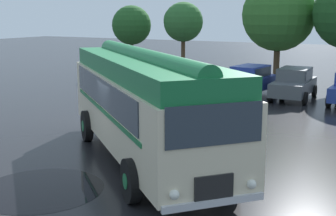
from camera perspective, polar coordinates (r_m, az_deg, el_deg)
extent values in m
plane|color=black|center=(14.69, -4.30, -6.51)|extent=(120.00, 120.00, 0.00)
cube|color=beige|center=(14.41, -2.88, -0.26)|extent=(9.16, 8.48, 2.10)
cube|color=#196B38|center=(14.20, -2.94, 5.00)|extent=(8.88, 8.20, 0.56)
cylinder|color=#196B38|center=(14.18, -2.95, 6.04)|extent=(7.53, 6.73, 0.60)
cube|color=#2D3842|center=(15.00, 1.39, 2.43)|extent=(6.03, 5.31, 0.84)
cube|color=#2D3842|center=(14.29, -8.12, 1.86)|extent=(6.03, 5.31, 0.84)
cube|color=#196B38|center=(15.00, 1.51, 0.33)|extent=(6.18, 5.44, 0.12)
cube|color=#196B38|center=(14.29, -7.96, -0.33)|extent=(6.18, 5.44, 0.12)
cube|color=#2D3842|center=(9.69, 5.76, -2.06)|extent=(1.48, 1.68, 0.88)
cube|color=black|center=(10.10, 5.61, -9.64)|extent=(0.64, 0.72, 0.56)
cube|color=silver|center=(10.20, 5.63, -11.41)|extent=(1.64, 1.85, 0.16)
sphere|color=white|center=(10.49, 10.14, -9.11)|extent=(0.22, 0.22, 0.22)
sphere|color=white|center=(9.77, 0.78, -10.52)|extent=(0.22, 0.22, 0.22)
cylinder|color=black|center=(12.38, 7.24, -7.37)|extent=(1.01, 0.94, 1.10)
cylinder|color=#196B38|center=(12.38, 7.24, -7.37)|extent=(0.50, 0.49, 0.39)
cylinder|color=black|center=(11.49, -4.54, -8.83)|extent=(1.01, 0.94, 1.10)
cylinder|color=#196B38|center=(11.49, -4.54, -8.83)|extent=(0.50, 0.49, 0.39)
cylinder|color=black|center=(17.72, -1.56, -1.50)|extent=(1.01, 0.94, 1.10)
cylinder|color=#196B38|center=(17.72, -1.56, -1.50)|extent=(0.50, 0.49, 0.39)
cylinder|color=black|center=(17.11, -9.86, -2.14)|extent=(1.01, 0.94, 1.10)
cylinder|color=#196B38|center=(17.11, -9.86, -2.14)|extent=(0.50, 0.49, 0.39)
cube|color=navy|center=(26.60, 9.84, 2.97)|extent=(2.22, 4.38, 0.70)
cube|color=navy|center=(26.65, 10.03, 4.43)|extent=(1.76, 2.35, 0.64)
cube|color=#2D3842|center=(26.32, 11.52, 4.29)|extent=(0.27, 1.92, 0.50)
cube|color=#2D3842|center=(26.98, 8.59, 4.56)|extent=(0.27, 1.92, 0.50)
cylinder|color=black|center=(25.12, 10.29, 1.65)|extent=(0.28, 0.66, 0.64)
cylinder|color=black|center=(25.92, 6.79, 2.05)|extent=(0.28, 0.66, 0.64)
cylinder|color=black|center=(27.46, 12.67, 2.38)|extent=(0.28, 0.66, 0.64)
cylinder|color=black|center=(28.19, 9.40, 2.74)|extent=(0.28, 0.66, 0.64)
cube|color=#4C5156|center=(25.94, 15.04, 2.53)|extent=(1.83, 4.25, 0.70)
cube|color=#4C5156|center=(25.99, 15.19, 4.03)|extent=(1.56, 2.23, 0.64)
cube|color=#2D3842|center=(25.85, 16.83, 3.90)|extent=(0.08, 1.93, 0.50)
cube|color=#2D3842|center=(26.15, 13.57, 4.16)|extent=(0.08, 1.93, 0.50)
cylinder|color=black|center=(24.56, 16.35, 1.14)|extent=(0.22, 0.65, 0.64)
cylinder|color=black|center=(24.94, 12.39, 1.49)|extent=(0.22, 0.65, 0.64)
cylinder|color=black|center=(27.09, 17.41, 2.01)|extent=(0.22, 0.65, 0.64)
cylinder|color=black|center=(27.43, 13.79, 2.32)|extent=(0.22, 0.65, 0.64)
cylinder|color=black|center=(24.28, 19.00, 0.86)|extent=(0.21, 0.64, 0.64)
cylinder|color=#4C3823|center=(36.42, -4.42, 6.30)|extent=(0.24, 0.24, 2.52)
sphere|color=#235623|center=(36.29, -4.47, 10.04)|extent=(2.99, 2.99, 2.99)
sphere|color=#235623|center=(36.53, -5.13, 9.63)|extent=(1.69, 1.69, 1.69)
cylinder|color=#4C3823|center=(34.45, 1.85, 6.30)|extent=(0.30, 0.30, 2.85)
sphere|color=#2D662D|center=(34.31, 1.88, 10.45)|extent=(2.86, 2.86, 2.86)
sphere|color=#2D662D|center=(34.40, 1.28, 10.65)|extent=(2.16, 2.16, 2.16)
cylinder|color=#4C3823|center=(31.72, 13.08, 5.41)|extent=(0.40, 0.40, 2.67)
sphere|color=#336B28|center=(31.56, 13.33, 11.02)|extent=(4.71, 4.71, 4.71)
sphere|color=#336B28|center=(31.70, 14.13, 10.93)|extent=(3.40, 3.40, 3.40)
cylinder|color=black|center=(12.88, -15.23, -9.52)|extent=(3.29, 3.29, 0.01)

